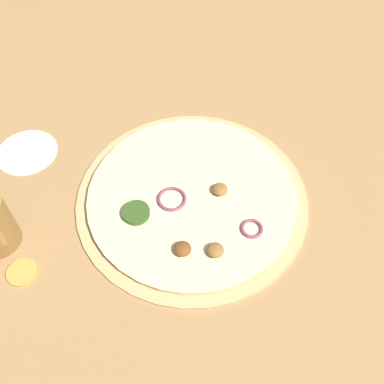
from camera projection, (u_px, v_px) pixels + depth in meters
The scene contains 4 objects.
ground_plane at pixel (192, 199), 0.65m from camera, with size 3.00×3.00×0.00m, color tan.
pizza at pixel (192, 198), 0.64m from camera, with size 0.33×0.33×0.02m.
loose_cap at pixel (21, 272), 0.57m from camera, with size 0.04×0.04×0.01m.
flour_patch at pixel (27, 152), 0.70m from camera, with size 0.09×0.09×0.00m.
Camera 1 is at (0.35, -0.11, 0.53)m, focal length 42.00 mm.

